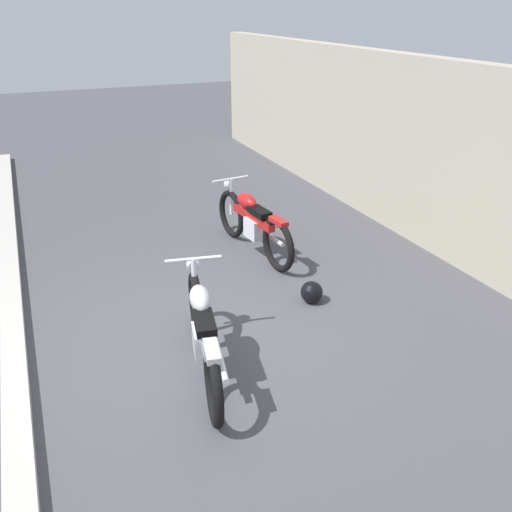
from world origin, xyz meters
TOP-DOWN VIEW (x-y plane):
  - ground_plane at (0.00, 0.00)m, footprint 40.00×40.00m
  - building_wall at (0.00, 4.07)m, footprint 18.00×0.30m
  - curb_strip at (0.00, -1.78)m, footprint 18.00×0.24m
  - helmet at (-0.25, 1.61)m, footprint 0.27×0.27m
  - motorcycle_red at (-1.92, 1.53)m, footprint 2.12×0.59m
  - motorcycle_silver at (0.55, -0.03)m, footprint 2.09×0.68m

SIDE VIEW (x-z plane):
  - ground_plane at x=0.00m, z-range 0.00..0.00m
  - curb_strip at x=0.00m, z-range 0.00..0.12m
  - helmet at x=-0.25m, z-range 0.00..0.27m
  - motorcycle_silver at x=0.55m, z-range -0.02..0.93m
  - motorcycle_red at x=-1.92m, z-range -0.02..0.94m
  - building_wall at x=0.00m, z-range 0.00..2.67m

